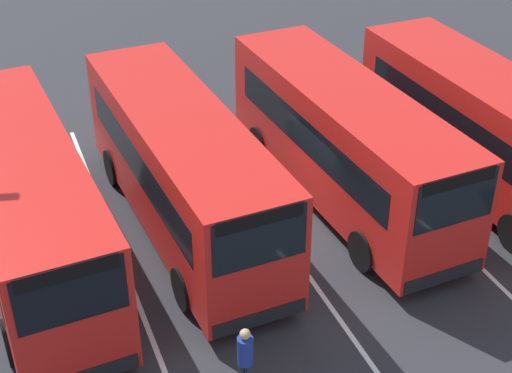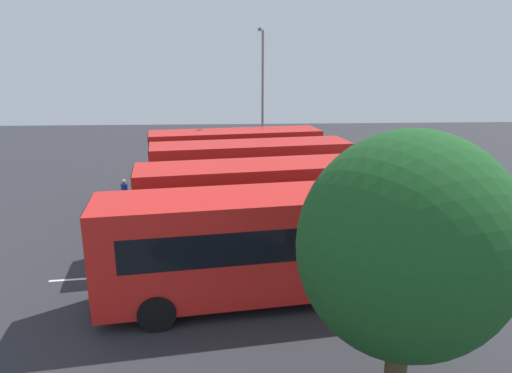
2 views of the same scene
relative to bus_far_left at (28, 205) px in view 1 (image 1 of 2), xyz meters
name	(u,v)px [view 1 (image 1 of 2)]	position (x,y,z in m)	size (l,w,h in m)	color
ground_plane	(270,222)	(-0.33, 6.05, -1.85)	(66.85, 66.85, 0.00)	#2B2B30
bus_far_left	(28,205)	(0.00, 0.00, 0.00)	(9.62, 3.83, 3.35)	red
bus_center_left	(183,168)	(-0.69, 3.83, 0.00)	(9.61, 3.73, 3.35)	red
bus_center_right	(345,141)	(-0.88, 8.32, 0.00)	(9.61, 3.76, 3.35)	red
bus_far_right	(485,128)	(-0.49, 12.34, 0.00)	(9.60, 3.61, 3.35)	red
pedestrian	(245,356)	(5.30, 3.81, -0.86)	(0.45, 0.45, 1.67)	#232833
lane_stripe_outer_left	(116,247)	(-0.33, 1.92, -1.84)	(13.39, 0.12, 0.01)	silver
lane_stripe_inner_left	(270,221)	(-0.33, 6.05, -1.84)	(13.39, 0.12, 0.01)	silver
lane_stripe_inner_right	(410,198)	(-0.33, 10.18, -1.84)	(13.39, 0.12, 0.01)	silver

